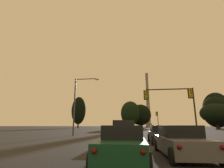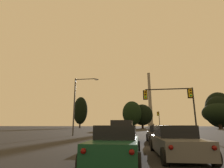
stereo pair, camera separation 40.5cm
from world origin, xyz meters
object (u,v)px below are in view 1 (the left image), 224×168
object	(u,v)px
sedan_right_lane_front	(161,135)
smokestack	(148,105)
sedan_right_lane_second	(181,142)
sedan_center_lane_second	(124,144)
suv_center_lane_front	(124,131)
traffic_light_far_right	(157,118)
traffic_light_overhead_right	(177,99)
street_lamp	(79,99)

from	to	relation	value
sedan_right_lane_front	smokestack	bearing A→B (deg)	85.84
sedan_right_lane_second	sedan_center_lane_second	bearing A→B (deg)	-155.81
sedan_center_lane_second	suv_center_lane_front	size ratio (longest dim) A/B	0.96
sedan_center_lane_second	suv_center_lane_front	xyz separation A→B (m)	(-0.53, 8.39, 0.23)
sedan_center_lane_second	suv_center_lane_front	world-z (taller)	suv_center_lane_front
traffic_light_far_right	traffic_light_overhead_right	xyz separation A→B (m)	(-1.34, -32.94, 0.92)
traffic_light_far_right	street_lamp	size ratio (longest dim) A/B	0.67
sedan_right_lane_front	traffic_light_overhead_right	size ratio (longest dim) A/B	0.77
sedan_right_lane_front	suv_center_lane_front	size ratio (longest dim) A/B	0.96
sedan_right_lane_front	street_lamp	world-z (taller)	street_lamp
sedan_right_lane_front	smokestack	distance (m)	138.57
smokestack	suv_center_lane_front	bearing A→B (deg)	-94.77
traffic_light_far_right	sedan_right_lane_second	bearing A→B (deg)	-95.27
suv_center_lane_front	smokestack	distance (m)	138.37
suv_center_lane_front	traffic_light_far_right	distance (m)	39.76
sedan_right_lane_front	sedan_center_lane_second	distance (m)	8.40
smokestack	traffic_light_overhead_right	bearing A→B (deg)	-92.34
traffic_light_far_right	smokestack	bearing A→B (deg)	87.66
smokestack	sedan_center_lane_second	bearing A→B (deg)	-94.29
traffic_light_overhead_right	smokestack	distance (m)	131.59
sedan_right_lane_second	traffic_light_overhead_right	world-z (taller)	traffic_light_overhead_right
suv_center_lane_front	traffic_light_far_right	bearing A→B (deg)	79.21
sedan_right_lane_second	traffic_light_overhead_right	size ratio (longest dim) A/B	0.77
suv_center_lane_front	smokestack	world-z (taller)	smokestack
suv_center_lane_front	smokestack	bearing A→B (deg)	85.21
sedan_center_lane_second	traffic_light_overhead_right	size ratio (longest dim) A/B	0.76
sedan_right_lane_front	smokestack	size ratio (longest dim) A/B	0.10
sedan_right_lane_front	sedan_right_lane_second	xyz separation A→B (m)	(0.04, -6.64, 0.00)
street_lamp	smokestack	size ratio (longest dim) A/B	0.18
sedan_right_lane_second	traffic_light_far_right	xyz separation A→B (m)	(4.24, 46.01, 2.98)
suv_center_lane_front	traffic_light_overhead_right	xyz separation A→B (m)	(6.07, 6.03, 3.67)
suv_center_lane_front	street_lamp	world-z (taller)	street_lamp
sedan_center_lane_second	suv_center_lane_front	distance (m)	8.41
sedan_right_lane_front	sedan_right_lane_second	distance (m)	6.64
sedan_right_lane_second	traffic_light_overhead_right	distance (m)	13.94
suv_center_lane_front	smokestack	size ratio (longest dim) A/B	0.10
sedan_right_lane_second	sedan_right_lane_front	bearing A→B (deg)	87.59
sedan_center_lane_second	traffic_light_far_right	size ratio (longest dim) A/B	0.85
sedan_right_lane_second	smokestack	xyz separation A→B (m)	(8.24, 143.82, 17.75)
suv_center_lane_front	traffic_light_overhead_right	bearing A→B (deg)	44.77
sedan_right_lane_front	traffic_light_far_right	bearing A→B (deg)	83.09
sedan_right_lane_front	smokestack	xyz separation A→B (m)	(8.28, 137.18, 17.75)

